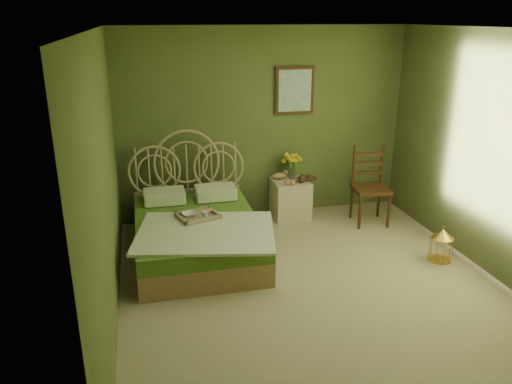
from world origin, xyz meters
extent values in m
plane|color=#C4B28D|center=(0.00, 0.00, 0.00)|extent=(4.50, 4.50, 0.00)
plane|color=silver|center=(0.00, 0.00, 2.60)|extent=(4.50, 4.50, 0.00)
plane|color=#5E6A37|center=(0.00, 2.25, 1.30)|extent=(4.00, 0.00, 4.00)
plane|color=#5E6A37|center=(-2.00, 0.00, 1.30)|extent=(0.00, 4.50, 4.50)
plane|color=#5E6A37|center=(2.00, 0.00, 1.30)|extent=(0.00, 4.50, 4.50)
cube|color=#321C0D|center=(0.42, 2.23, 1.75)|extent=(0.54, 0.03, 0.64)
cube|color=silver|center=(0.42, 2.21, 1.75)|extent=(0.46, 0.01, 0.56)
cube|color=tan|center=(-1.10, 1.07, 0.14)|extent=(1.40, 1.87, 0.28)
cube|color=#5C8D2E|center=(-1.10, 1.07, 0.37)|extent=(1.40, 1.87, 0.19)
cube|color=white|center=(-1.05, 0.65, 0.48)|extent=(1.68, 1.40, 0.03)
cube|color=white|center=(-1.43, 1.73, 0.55)|extent=(0.51, 0.37, 0.15)
cube|color=white|center=(-0.77, 1.73, 0.55)|extent=(0.51, 0.37, 0.15)
cube|color=tan|center=(-1.08, 1.06, 0.49)|extent=(0.53, 0.46, 0.04)
ellipsoid|color=#B77A38|center=(-0.96, 1.15, 0.54)|extent=(0.12, 0.07, 0.05)
cube|color=beige|center=(0.32, 1.98, 0.27)|extent=(0.49, 0.49, 0.54)
cylinder|color=silver|center=(0.37, 2.10, 0.63)|extent=(0.10, 0.10, 0.18)
ellipsoid|color=tan|center=(0.18, 2.08, 0.59)|extent=(0.21, 0.11, 0.10)
sphere|color=#DB8055|center=(0.22, 1.83, 0.58)|extent=(0.07, 0.07, 0.07)
sphere|color=#DB8055|center=(0.29, 1.81, 0.58)|extent=(0.07, 0.07, 0.07)
cube|color=#321C0D|center=(1.33, 1.54, 0.50)|extent=(0.52, 0.52, 0.04)
cylinder|color=#321C0D|center=(1.13, 1.34, 0.25)|extent=(0.04, 0.04, 0.50)
cylinder|color=#321C0D|center=(1.53, 1.34, 0.25)|extent=(0.04, 0.04, 0.50)
cylinder|color=#321C0D|center=(1.13, 1.74, 0.25)|extent=(0.04, 0.04, 0.50)
cylinder|color=#321C0D|center=(1.53, 1.74, 0.25)|extent=(0.04, 0.04, 0.50)
cube|color=#321C0D|center=(1.33, 1.74, 0.77)|extent=(0.40, 0.09, 0.55)
cylinder|color=gold|center=(1.64, 0.30, 0.01)|extent=(0.26, 0.26, 0.01)
cylinder|color=gold|center=(1.64, 0.30, 0.14)|extent=(0.26, 0.26, 0.29)
cone|color=gold|center=(1.64, 0.30, 0.34)|extent=(0.26, 0.26, 0.10)
imported|color=#381E0F|center=(0.50, 2.00, 0.55)|extent=(0.21, 0.25, 0.02)
imported|color=#472819|center=(0.50, 2.00, 0.57)|extent=(0.25, 0.27, 0.02)
imported|color=white|center=(-1.18, 1.11, 0.53)|extent=(0.19, 0.19, 0.04)
imported|color=white|center=(-1.00, 1.00, 0.55)|extent=(0.10, 0.10, 0.08)
camera|label=1|loc=(-1.66, -4.31, 2.71)|focal=35.00mm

